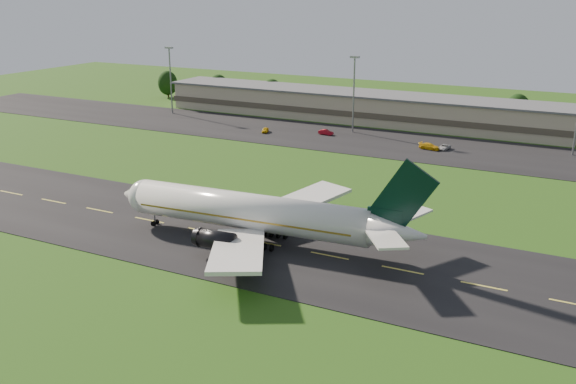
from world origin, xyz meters
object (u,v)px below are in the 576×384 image
at_px(light_mast_centre, 354,85).
at_px(service_vehicle_c, 444,147).
at_px(service_vehicle_a, 265,130).
at_px(terminal, 378,109).
at_px(service_vehicle_d, 429,146).
at_px(service_vehicle_b, 326,132).
at_px(light_mast_west, 170,72).
at_px(airliner, 255,213).

bearing_deg(light_mast_centre, service_vehicle_c, -17.05).
distance_m(light_mast_centre, service_vehicle_a, 26.48).
height_order(terminal, service_vehicle_d, terminal).
distance_m(terminal, service_vehicle_d, 34.43).
bearing_deg(terminal, light_mast_centre, -94.95).
xyz_separation_m(service_vehicle_b, service_vehicle_c, (32.04, -1.94, -0.08)).
bearing_deg(light_mast_west, terminal, 14.76).
xyz_separation_m(terminal, light_mast_west, (-61.40, -16.18, 8.75)).
relative_size(airliner, light_mast_centre, 2.52).
xyz_separation_m(light_mast_centre, service_vehicle_d, (23.74, -9.82, -11.90)).
xyz_separation_m(service_vehicle_a, service_vehicle_b, (15.76, 4.77, 0.02)).
xyz_separation_m(service_vehicle_a, service_vehicle_d, (44.58, 1.27, 0.10)).
relative_size(airliner, service_vehicle_a, 13.58).
relative_size(light_mast_centre, service_vehicle_b, 5.03).
height_order(light_mast_west, service_vehicle_d, light_mast_west).
bearing_deg(light_mast_west, service_vehicle_d, -6.69).
bearing_deg(service_vehicle_b, service_vehicle_d, -92.06).
distance_m(airliner, service_vehicle_b, 76.55).
bearing_deg(service_vehicle_b, terminal, -11.22).
relative_size(light_mast_west, service_vehicle_c, 4.81).
bearing_deg(service_vehicle_a, service_vehicle_d, -18.16).
xyz_separation_m(airliner, light_mast_centre, (-15.52, 79.94, 8.08)).
relative_size(light_mast_centre, service_vehicle_d, 3.99).
bearing_deg(light_mast_centre, terminal, 85.05).
bearing_deg(service_vehicle_a, terminal, 31.01).
distance_m(terminal, service_vehicle_a, 35.35).
distance_m(terminal, service_vehicle_b, 23.64).
distance_m(terminal, light_mast_centre, 18.45).
bearing_deg(service_vehicle_c, service_vehicle_a, -167.09).
height_order(light_mast_west, service_vehicle_c, light_mast_west).
bearing_deg(airliner, service_vehicle_a, 113.69).
height_order(airliner, terminal, airliner).
bearing_deg(terminal, airliner, -81.65).
relative_size(airliner, service_vehicle_d, 10.06).
distance_m(service_vehicle_a, service_vehicle_b, 16.47).
bearing_deg(service_vehicle_b, light_mast_west, 88.31).
distance_m(light_mast_west, service_vehicle_b, 56.56).
height_order(service_vehicle_a, service_vehicle_c, service_vehicle_a).
xyz_separation_m(light_mast_centre, service_vehicle_a, (-20.85, -11.09, -11.99)).
xyz_separation_m(light_mast_centre, service_vehicle_b, (-5.09, -6.32, -11.97)).
distance_m(service_vehicle_b, service_vehicle_d, 29.04).
distance_m(light_mast_centre, service_vehicle_b, 14.46).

